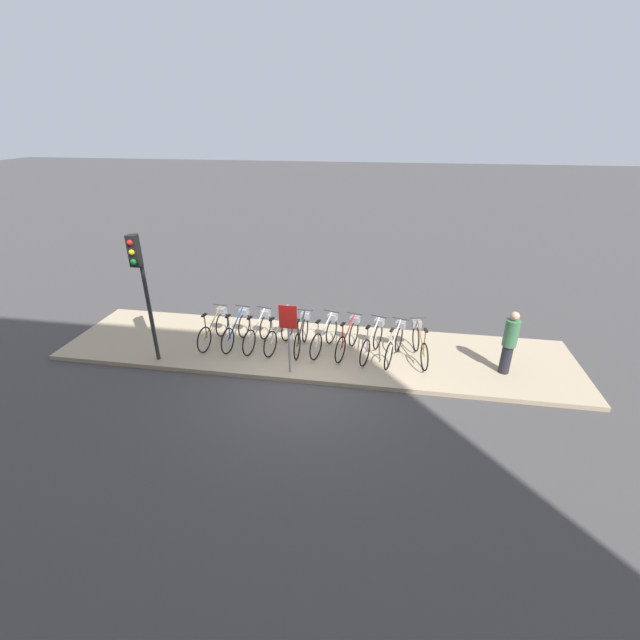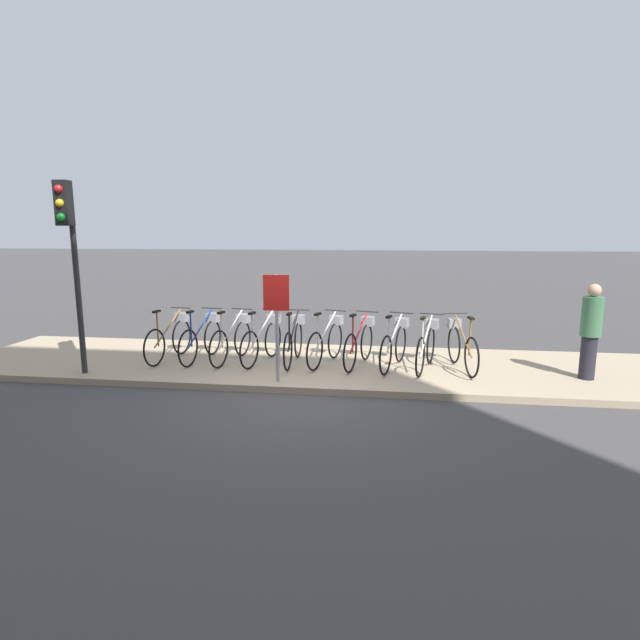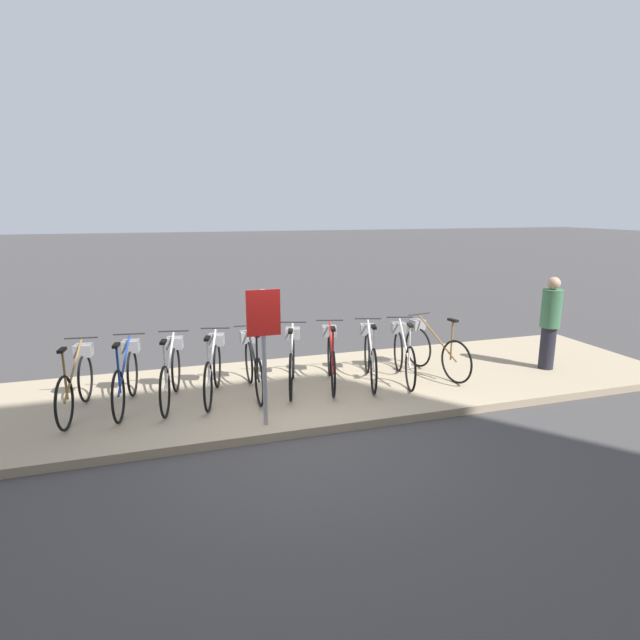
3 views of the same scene
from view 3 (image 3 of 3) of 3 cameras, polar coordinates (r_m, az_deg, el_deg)
ground_plane at (r=6.76m, az=-2.39°, el=-13.36°), size 120.00×120.00×0.00m
sidewalk at (r=8.16m, az=-5.33°, el=-8.22°), size 14.00×3.20×0.12m
parked_bicycle_0 at (r=7.87m, az=-26.04°, el=-6.29°), size 0.46×1.72×1.06m
parked_bicycle_1 at (r=7.83m, az=-21.24°, el=-5.95°), size 0.46×1.72×1.06m
parked_bicycle_2 at (r=7.80m, az=-16.63°, el=-5.68°), size 0.48×1.71×1.06m
parked_bicycle_3 at (r=7.83m, az=-12.09°, el=-5.34°), size 0.55×1.70×1.06m
parked_bicycle_4 at (r=7.91m, az=-7.70°, el=-4.98°), size 0.46×1.73×1.06m
parked_bicycle_5 at (r=8.08m, az=-3.21°, el=-4.52°), size 0.62×1.67×1.06m
parked_bicycle_6 at (r=8.20m, az=1.26°, el=-4.23°), size 0.60×1.68×1.06m
parked_bicycle_7 at (r=8.37m, az=5.71°, el=-3.95°), size 0.64×1.67×1.06m
parked_bicycle_8 at (r=8.56m, az=9.48°, el=-3.68°), size 0.60×1.68×1.06m
parked_bicycle_9 at (r=8.95m, az=12.79°, el=-3.09°), size 0.49×1.71×1.06m
pedestrian at (r=9.78m, az=24.80°, el=-0.12°), size 0.34×0.34×1.67m
sign_post at (r=6.47m, az=-6.44°, el=-1.61°), size 0.44×0.07×1.84m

